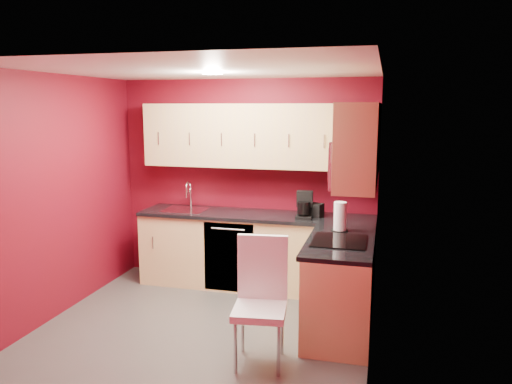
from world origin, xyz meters
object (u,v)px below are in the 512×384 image
at_px(paper_towel, 340,217).
at_px(dining_chair, 260,303).
at_px(napkin_holder, 316,210).
at_px(microwave, 354,163).
at_px(coffee_maker, 304,205).
at_px(sink, 185,207).

relative_size(paper_towel, dining_chair, 0.28).
xyz_separation_m(napkin_holder, dining_chair, (-0.22, -1.78, -0.45)).
distance_m(microwave, napkin_holder, 1.30).
bearing_deg(paper_towel, coffee_maker, 131.72).
xyz_separation_m(coffee_maker, dining_chair, (-0.09, -1.69, -0.52)).
relative_size(microwave, napkin_holder, 4.88).
distance_m(napkin_holder, dining_chair, 1.85).
height_order(microwave, coffee_maker, microwave).
xyz_separation_m(sink, napkin_holder, (1.62, -0.00, 0.04)).
xyz_separation_m(microwave, napkin_holder, (-0.48, 1.00, -0.67)).
bearing_deg(paper_towel, microwave, -69.61).
bearing_deg(coffee_maker, paper_towel, -51.82).
relative_size(microwave, sink, 1.46).
height_order(napkin_holder, dining_chair, dining_chair).
relative_size(coffee_maker, napkin_holder, 1.94).
distance_m(napkin_holder, paper_towel, 0.69).
xyz_separation_m(sink, paper_towel, (1.94, -0.60, 0.12)).
distance_m(paper_towel, dining_chair, 1.40).
height_order(sink, dining_chair, sink).
relative_size(microwave, paper_towel, 2.52).
bearing_deg(sink, coffee_maker, -3.58).
relative_size(microwave, dining_chair, 0.70).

